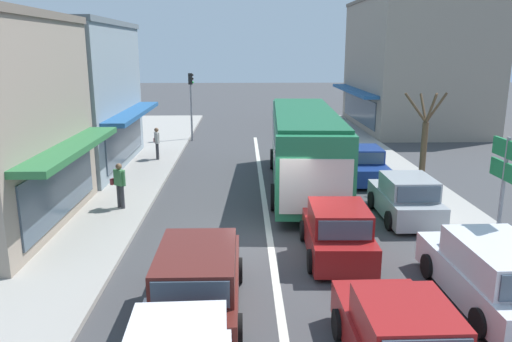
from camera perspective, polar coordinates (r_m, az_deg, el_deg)
The scene contains 17 objects.
ground_plane at distance 15.25m, azimuth 1.63°, elevation -8.08°, with size 140.00×140.00×0.00m, color #3F3F42.
lane_centre_line at distance 19.02m, azimuth 0.97°, elevation -3.55°, with size 0.20×28.00×0.01m, color silver.
sidewalk_left at distance 21.74m, azimuth -17.49°, elevation -1.78°, with size 5.20×44.00×0.14m, color #A39E96.
kerb_right at distance 22.04m, azimuth 17.06°, elevation -1.56°, with size 2.80×44.00×0.12m, color #A39E96.
shopfront_mid_block at distance 25.62m, azimuth -23.21°, elevation 7.76°, with size 8.53×8.81×6.91m.
building_right_far at distance 38.05m, azimuth 17.67°, elevation 11.53°, with size 8.78×11.81×9.09m.
city_bus at distance 20.60m, azimuth 5.53°, elevation 3.14°, with size 3.14×10.97×3.23m.
hatchback_behind_bus_mid at distance 14.17m, azimuth 9.25°, elevation -6.94°, with size 1.90×3.74×1.54m.
wagon_behind_bus_near at distance 11.25m, azimuth -6.63°, elevation -12.39°, with size 1.94×4.50×1.58m.
parked_wagon_kerb_front at distance 12.62m, azimuth 25.47°, elevation -10.71°, with size 2.01×4.54×1.58m.
parked_hatchback_kerb_second at distance 17.73m, azimuth 16.71°, elevation -3.08°, with size 1.82×3.70×1.54m.
parked_sedan_kerb_third at distance 22.60m, azimuth 11.99°, elevation 0.70°, with size 1.97×4.24×1.47m.
traffic_light_downstreet at distance 31.38m, azimuth -7.44°, elevation 8.59°, with size 0.33×0.24×4.20m.
directional_road_sign at distance 13.75m, azimuth 26.60°, elevation -0.22°, with size 0.10×1.40×3.60m.
street_tree_right at distance 20.77m, azimuth 18.62°, elevation 2.73°, with size 1.70×1.74×4.10m.
pedestrian_with_handbag_near at distance 25.95m, azimuth -11.26°, elevation 3.34°, with size 0.39×0.65×1.63m.
pedestrian_browsing_midblock at distance 18.28m, azimuth -15.34°, elevation -1.31°, with size 0.62×0.48×1.63m.
Camera 1 is at (-0.81, -14.12, 5.72)m, focal length 35.00 mm.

